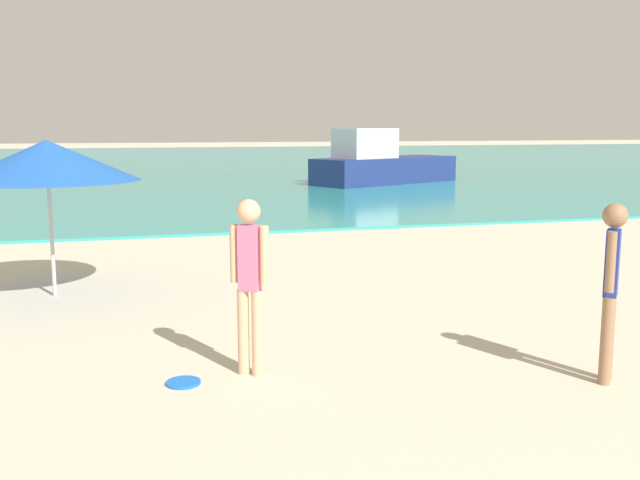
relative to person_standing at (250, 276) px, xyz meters
name	(u,v)px	position (x,y,z in m)	size (l,w,h in m)	color
water	(170,162)	(1.79, 38.21, -0.86)	(160.00, 60.00, 0.06)	teal
person_standing	(250,276)	(0.00, 0.00, 0.00)	(0.31, 0.23, 1.56)	#DDAD84
frisbee	(183,383)	(-0.60, -0.08, -0.88)	(0.30, 0.30, 0.03)	blue
person_distant	(611,282)	(2.91, -0.99, -0.01)	(0.26, 0.28, 1.55)	#936B4C
boat_near	(381,164)	(8.33, 19.22, -0.12)	(6.25, 4.34, 2.04)	navy
beach_umbrella	(47,161)	(-1.94, 3.62, 0.86)	(2.29, 2.29, 2.01)	#B7B7BC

